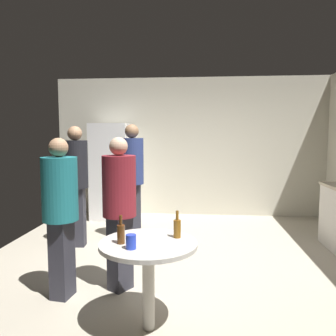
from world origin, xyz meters
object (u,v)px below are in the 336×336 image
object	(u,v)px
person_in_teal_shirt	(60,206)
beer_bottle_amber	(177,228)
beer_bottle_brown	(121,233)
person_in_maroon_shirt	(119,202)
refrigerator	(111,171)
plastic_cup_blue	(131,242)
person_in_navy_shirt	(132,173)
person_in_black_shirt	(76,177)
foreground_table	(148,254)

from	to	relation	value
person_in_teal_shirt	beer_bottle_amber	bearing A→B (deg)	-7.66
beer_bottle_brown	person_in_maroon_shirt	size ratio (longest dim) A/B	0.15
refrigerator	plastic_cup_blue	world-z (taller)	refrigerator
person_in_maroon_shirt	person_in_navy_shirt	bearing A→B (deg)	129.50
beer_bottle_brown	person_in_black_shirt	xyz separation A→B (m)	(-1.12, 2.00, 0.19)
beer_bottle_brown	person_in_teal_shirt	bearing A→B (deg)	144.08
beer_bottle_brown	person_in_maroon_shirt	distance (m)	0.76
foreground_table	plastic_cup_blue	bearing A→B (deg)	-121.37
beer_bottle_brown	refrigerator	bearing A→B (deg)	105.98
person_in_navy_shirt	person_in_maroon_shirt	xyz separation A→B (m)	(0.19, -1.61, -0.11)
person_in_black_shirt	person_in_maroon_shirt	distance (m)	1.58
person_in_black_shirt	person_in_navy_shirt	xyz separation A→B (m)	(0.74, 0.34, 0.02)
foreground_table	beer_bottle_amber	distance (m)	0.32
person_in_teal_shirt	person_in_maroon_shirt	bearing A→B (deg)	30.14
beer_bottle_amber	plastic_cup_blue	world-z (taller)	beer_bottle_amber
plastic_cup_blue	person_in_teal_shirt	bearing A→B (deg)	142.36
foreground_table	person_in_maroon_shirt	size ratio (longest dim) A/B	0.51
beer_bottle_brown	foreground_table	bearing A→B (deg)	15.62
beer_bottle_brown	person_in_teal_shirt	world-z (taller)	person_in_teal_shirt
beer_bottle_brown	person_in_navy_shirt	world-z (taller)	person_in_navy_shirt
person_in_navy_shirt	person_in_maroon_shirt	bearing A→B (deg)	-15.79
foreground_table	person_in_black_shirt	world-z (taller)	person_in_black_shirt
foreground_table	plastic_cup_blue	size ratio (longest dim) A/B	7.27
person_in_maroon_shirt	plastic_cup_blue	bearing A→B (deg)	-38.21
foreground_table	person_in_navy_shirt	xyz separation A→B (m)	(-0.59, 2.29, 0.40)
person_in_black_shirt	beer_bottle_brown	bearing A→B (deg)	24.47
beer_bottle_amber	person_in_navy_shirt	world-z (taller)	person_in_navy_shirt
refrigerator	person_in_navy_shirt	bearing A→B (deg)	-62.99
refrigerator	person_in_black_shirt	bearing A→B (deg)	-92.31
foreground_table	person_in_navy_shirt	bearing A→B (deg)	104.39
plastic_cup_blue	person_in_navy_shirt	distance (m)	2.52
beer_bottle_amber	person_in_black_shirt	size ratio (longest dim) A/B	0.13
refrigerator	person_in_teal_shirt	distance (m)	3.16
beer_bottle_amber	plastic_cup_blue	bearing A→B (deg)	-136.90
person_in_teal_shirt	person_in_navy_shirt	distance (m)	1.86
person_in_black_shirt	beer_bottle_amber	bearing A→B (deg)	35.97
refrigerator	person_in_black_shirt	xyz separation A→B (m)	(-0.07, -1.66, 0.11)
plastic_cup_blue	person_in_maroon_shirt	bearing A→B (deg)	109.01
beer_bottle_brown	plastic_cup_blue	distance (m)	0.16
plastic_cup_blue	person_in_black_shirt	size ratio (longest dim) A/B	0.06
beer_bottle_amber	beer_bottle_brown	bearing A→B (deg)	-155.80
beer_bottle_amber	person_in_maroon_shirt	distance (m)	0.83
person_in_teal_shirt	person_in_maroon_shirt	size ratio (longest dim) A/B	1.00
beer_bottle_brown	person_in_navy_shirt	xyz separation A→B (m)	(-0.38, 2.35, 0.21)
refrigerator	beer_bottle_brown	size ratio (longest dim) A/B	7.83
beer_bottle_amber	person_in_black_shirt	bearing A→B (deg)	130.62
refrigerator	foreground_table	bearing A→B (deg)	-70.76
beer_bottle_amber	person_in_maroon_shirt	size ratio (longest dim) A/B	0.15
refrigerator	person_in_teal_shirt	world-z (taller)	refrigerator
beer_bottle_brown	person_in_teal_shirt	xyz separation A→B (m)	(-0.72, 0.52, 0.09)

